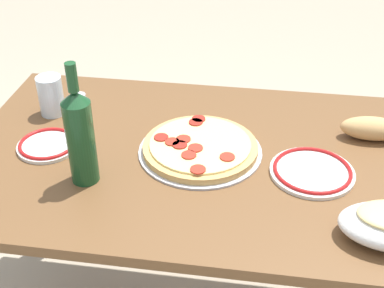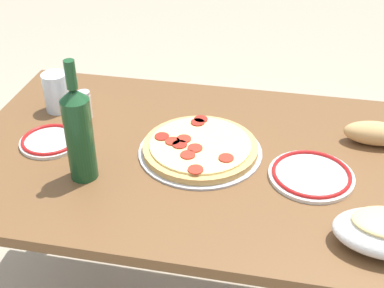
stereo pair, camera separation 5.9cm
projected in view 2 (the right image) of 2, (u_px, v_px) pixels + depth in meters
dining_table at (192, 189)px, 1.50m from camera, size 1.26×0.81×0.72m
pepperoni_pizza at (200, 148)px, 1.42m from camera, size 0.34×0.34×0.03m
wine_bottle at (79, 132)px, 1.27m from camera, size 0.07×0.07×0.32m
water_glass at (56, 92)px, 1.59m from camera, size 0.08×0.08×0.12m
side_plate_near at (311, 175)px, 1.33m from camera, size 0.22×0.22×0.02m
side_plate_far at (50, 141)px, 1.46m from camera, size 0.17×0.17×0.02m
bread_loaf at (376, 133)px, 1.45m from camera, size 0.17×0.07×0.07m
spice_shaker at (85, 105)px, 1.56m from camera, size 0.04×0.04×0.09m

